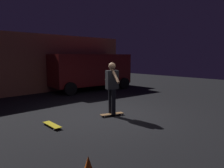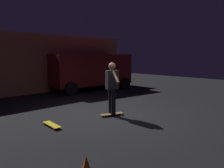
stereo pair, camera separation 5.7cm
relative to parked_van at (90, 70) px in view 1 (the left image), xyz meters
name	(u,v)px [view 1 (the left image)]	position (x,y,z in m)	size (l,w,h in m)	color
ground_plane	(111,116)	(-3.06, -4.84, -1.16)	(28.00, 28.00, 0.00)	black
low_building	(19,63)	(-2.82, 2.94, 0.38)	(11.83, 4.04, 3.08)	#B76B4C
parked_van	(90,70)	(0.00, 0.00, 0.00)	(4.80, 2.70, 2.03)	maroon
skateboard_ridden	(112,114)	(-3.04, -4.85, -1.11)	(0.80, 0.45, 0.07)	olive
skateboard_spare	(52,125)	(-5.02, -4.48, -1.11)	(0.26, 0.79, 0.07)	gold
skater	(112,84)	(-3.04, -4.85, -0.12)	(0.43, 0.95, 1.67)	black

